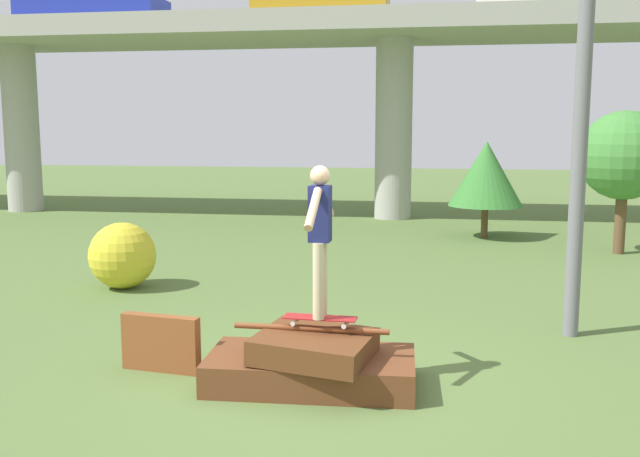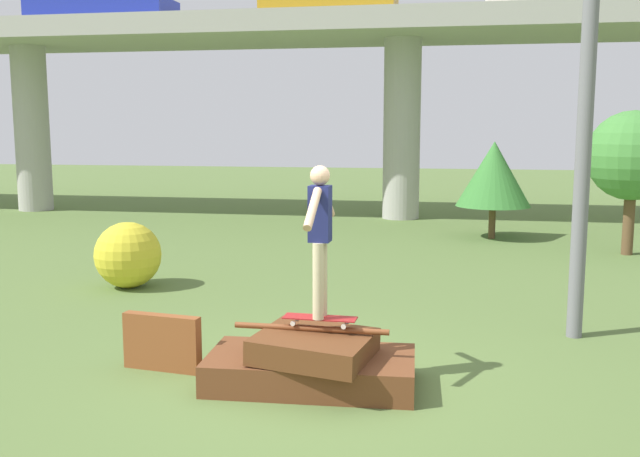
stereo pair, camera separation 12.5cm
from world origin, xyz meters
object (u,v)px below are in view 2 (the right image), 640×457
Objects in this scene: tree_behind_left at (633,156)px; tree_behind_right at (494,174)px; bush_yellow_flowering at (128,255)px; skater at (320,230)px; car_on_overpass_mid at (100,5)px; skateboard at (320,318)px; utility_pole at (587,77)px.

tree_behind_left is 1.29× the size of tree_behind_right.
bush_yellow_flowering is (-9.28, -4.92, -1.56)m from tree_behind_left.
bush_yellow_flowering is at bearing 135.56° from skater.
skater is 0.37× the size of car_on_overpass_mid.
car_on_overpass_mid is at bearing 118.35° from bush_yellow_flowering.
skater is 5.84m from bush_yellow_flowering.
tree_behind_left reaches higher than tree_behind_right.
skateboard is 5.74m from bush_yellow_flowering.
utility_pole is at bearing 37.84° from skater.
skater is 4.18m from utility_pole.
skateboard is 0.18× the size of car_on_overpass_mid.
tree_behind_left is (14.59, -4.93, -4.34)m from car_on_overpass_mid.
car_on_overpass_mid is 13.17m from tree_behind_right.
skater is at bearing -55.84° from car_on_overpass_mid.
tree_behind_right is 9.39m from bush_yellow_flowering.
car_on_overpass_mid reaches higher than utility_pole.
bush_yellow_flowering is at bearing 166.74° from utility_pole.
skateboard is 0.95m from skater.
utility_pole is 2.10× the size of tree_behind_left.
skateboard is at bearing -142.16° from utility_pole.
bush_yellow_flowering is (-6.51, -6.69, -1.03)m from tree_behind_right.
utility_pole reaches higher than tree_behind_left.
utility_pole reaches higher than bush_yellow_flowering.
tree_behind_left is (2.17, 6.59, -1.25)m from utility_pole.
tree_behind_left is 3.33m from tree_behind_right.
skateboard is 4.65m from utility_pole.
utility_pole reaches higher than tree_behind_right.
bush_yellow_flowering is at bearing -61.65° from car_on_overpass_mid.
tree_behind_left reaches higher than bush_yellow_flowering.
skater is at bearing -120.13° from tree_behind_left.
skateboard is 17.71m from car_on_overpass_mid.
tree_behind_left is (5.18, 8.93, 1.40)m from skateboard.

